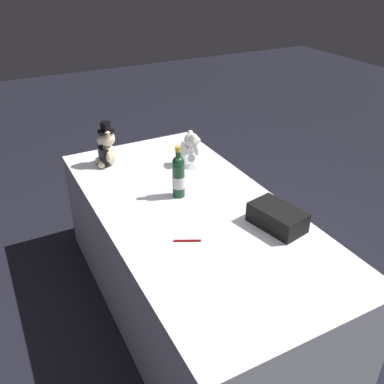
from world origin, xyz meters
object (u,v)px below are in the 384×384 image
at_px(teddy_bear_groom, 107,148).
at_px(signing_pen, 186,241).
at_px(champagne_bottle, 179,176).
at_px(gift_case_black, 277,217).
at_px(teddy_bear_bride, 189,151).

bearing_deg(teddy_bear_groom, signing_pen, -175.75).
relative_size(teddy_bear_groom, signing_pen, 2.26).
height_order(champagne_bottle, gift_case_black, champagne_bottle).
bearing_deg(teddy_bear_groom, champagne_bottle, -157.96).
relative_size(teddy_bear_bride, champagne_bottle, 0.74).
height_order(teddy_bear_bride, signing_pen, teddy_bear_bride).
height_order(teddy_bear_groom, signing_pen, teddy_bear_groom).
bearing_deg(gift_case_black, signing_pen, 78.18).
bearing_deg(champagne_bottle, teddy_bear_bride, -35.74).
distance_m(teddy_bear_groom, champagne_bottle, 0.62).
height_order(teddy_bear_groom, champagne_bottle, champagne_bottle).
xyz_separation_m(teddy_bear_bride, champagne_bottle, (-0.33, 0.24, 0.03)).
xyz_separation_m(teddy_bear_groom, signing_pen, (-0.98, -0.07, -0.11)).
height_order(teddy_bear_bride, champagne_bottle, champagne_bottle).
relative_size(champagne_bottle, gift_case_black, 1.00).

